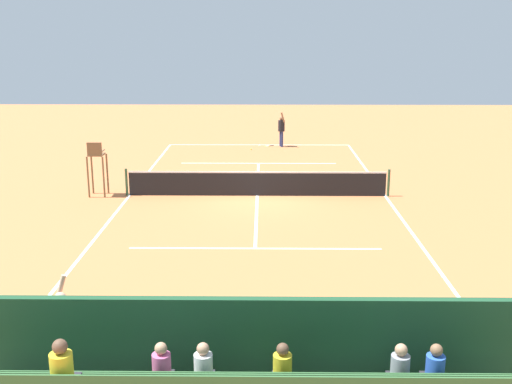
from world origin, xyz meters
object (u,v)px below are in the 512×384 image
object	(u,v)px
tennis_net	(257,183)
umpire_chair	(97,163)
tennis_player	(281,128)
tennis_racket	(268,146)
tennis_ball_near	(251,149)
equipment_bag	(251,377)
line_judge	(63,325)
courtside_bench	(340,355)

from	to	relation	value
tennis_net	umpire_chair	size ratio (longest dim) A/B	4.81
umpire_chair	tennis_player	bearing A→B (deg)	-125.04
tennis_racket	tennis_ball_near	distance (m)	1.38
equipment_bag	tennis_player	distance (m)	23.96
tennis_player	tennis_racket	distance (m)	1.25
tennis_net	line_judge	bearing A→B (deg)	75.09
courtside_bench	tennis_racket	xyz separation A→B (m)	(1.17, -23.86, -0.54)
tennis_net	courtside_bench	distance (m)	13.37
tennis_player	tennis_racket	bearing A→B (deg)	-5.46
courtside_bench	tennis_racket	distance (m)	23.89
tennis_net	line_judge	xyz separation A→B (m)	(3.48, 13.06, 0.51)
courtside_bench	tennis_player	distance (m)	23.80
courtside_bench	equipment_bag	bearing A→B (deg)	4.55
tennis_net	tennis_player	xyz separation A→B (m)	(-1.22, -10.52, 0.51)
equipment_bag	tennis_player	xyz separation A→B (m)	(-1.20, -23.92, 0.84)
equipment_bag	tennis_ball_near	xyz separation A→B (m)	(0.46, -22.94, -0.15)
umpire_chair	line_judge	distance (m)	13.27
umpire_chair	tennis_racket	xyz separation A→B (m)	(-6.67, -10.66, -1.30)
umpire_chair	courtside_bench	distance (m)	15.37
tennis_player	tennis_racket	size ratio (longest dim) A/B	3.35
courtside_bench	line_judge	bearing A→B (deg)	-2.38
tennis_net	equipment_bag	distance (m)	13.40
courtside_bench	equipment_bag	xyz separation A→B (m)	(1.61, 0.13, -0.38)
tennis_net	equipment_bag	bearing A→B (deg)	90.12
tennis_racket	line_judge	world-z (taller)	line_judge
tennis_ball_near	tennis_racket	bearing A→B (deg)	-130.66
tennis_racket	tennis_player	bearing A→B (deg)	174.54
umpire_chair	tennis_player	xyz separation A→B (m)	(-7.42, -10.59, -0.30)
umpire_chair	tennis_ball_near	world-z (taller)	umpire_chair
tennis_racket	tennis_ball_near	bearing A→B (deg)	49.34
umpire_chair	courtside_bench	xyz separation A→B (m)	(-7.84, 13.20, -0.76)
tennis_racket	tennis_ball_near	xyz separation A→B (m)	(0.90, 1.05, 0.02)
tennis_ball_near	courtside_bench	bearing A→B (deg)	95.19
umpire_chair	tennis_ball_near	distance (m)	11.28
tennis_net	equipment_bag	xyz separation A→B (m)	(-0.03, 13.40, -0.32)
tennis_player	line_judge	distance (m)	24.04
tennis_racket	courtside_bench	bearing A→B (deg)	92.81
equipment_bag	tennis_ball_near	distance (m)	22.94
umpire_chair	tennis_player	world-z (taller)	umpire_chair
tennis_net	line_judge	size ratio (longest dim) A/B	5.35
tennis_player	tennis_racket	world-z (taller)	tennis_player
courtside_bench	tennis_ball_near	world-z (taller)	courtside_bench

